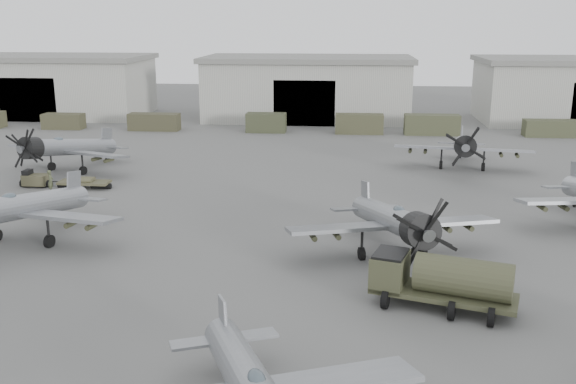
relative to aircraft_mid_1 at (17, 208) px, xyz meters
The scene contains 16 objects.
ground 16.34m from the aircraft_mid_1, 26.55° to the right, with size 220.00×220.00×0.00m, color #555653.
hangar_left 59.62m from the aircraft_mid_1, 113.27° to the left, with size 29.00×14.80×8.70m.
hangar_center 56.65m from the aircraft_mid_1, 75.21° to the left, with size 29.00×14.80×8.70m.
support_truck_1 45.81m from the aircraft_mid_1, 110.88° to the left, with size 5.16×2.20×1.96m, color #3B3A27.
support_truck_2 43.01m from the aircraft_mid_1, 95.75° to the left, with size 6.40×2.20×2.14m, color #393825.
support_truck_3 43.96m from the aircraft_mid_1, 76.77° to the left, with size 4.93×2.20×2.37m, color #363A26.
support_truck_4 47.96m from the aircraft_mid_1, 63.15° to the left, with size 5.88×2.20×2.41m, color #3D3E28.
support_truck_5 52.53m from the aircraft_mid_1, 54.54° to the left, with size 6.65×2.20×2.47m, color #3C3F29.
support_truck_6 61.79m from the aircraft_mid_1, 43.82° to the left, with size 6.27×2.20×2.01m, color #3C402A.
aircraft_mid_1 is the anchor object (origin of this frame).
aircraft_mid_2 23.13m from the aircraft_mid_1, ahead, with size 12.70×11.43×5.07m.
aircraft_far_0 19.93m from the aircraft_mid_1, 106.17° to the left, with size 12.67×11.44×5.11m.
aircraft_far_1 39.01m from the aircraft_mid_1, 37.34° to the left, with size 12.84×11.56×5.10m.
fuel_tanker 25.90m from the aircraft_mid_1, 15.08° to the right, with size 7.34×4.24×2.69m.
tug_trailer 14.66m from the aircraft_mid_1, 107.03° to the left, with size 7.39×1.62×1.49m.
ground_crew 13.11m from the aircraft_mid_1, 107.15° to the left, with size 0.67×0.44×1.84m, color #434930.
Camera 1 is at (5.82, -29.06, 13.71)m, focal length 40.00 mm.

